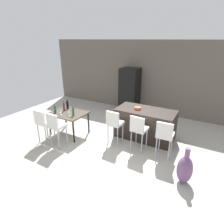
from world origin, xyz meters
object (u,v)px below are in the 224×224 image
(kitchen_island, at_px, (145,124))
(wine_bottle_end, at_px, (64,107))
(dining_chair_near, at_px, (43,121))
(wine_bottle_corner, at_px, (55,109))
(wine_glass_middle, at_px, (61,111))
(dining_table, at_px, (68,115))
(floor_vase, at_px, (185,169))
(bar_chair_right, at_px, (165,134))
(dining_chair_far, at_px, (56,125))
(wine_bottle_near, at_px, (67,105))
(refrigerator, at_px, (130,91))
(wine_glass_left, at_px, (69,112))
(bar_chair_middle, at_px, (139,128))
(wine_bottle_right, at_px, (73,112))
(bar_chair_left, at_px, (114,122))
(fruit_bowl, at_px, (138,108))

(kitchen_island, bearing_deg, wine_bottle_end, -159.55)
(kitchen_island, relative_size, dining_chair_near, 1.69)
(kitchen_island, height_order, wine_bottle_corner, wine_bottle_corner)
(dining_chair_near, bearing_deg, wine_glass_middle, 69.46)
(dining_table, bearing_deg, floor_vase, -7.76)
(bar_chair_right, bearing_deg, dining_chair_far, -161.00)
(wine_bottle_near, relative_size, refrigerator, 0.17)
(wine_bottle_near, relative_size, wine_glass_left, 1.81)
(bar_chair_middle, xyz_separation_m, dining_chair_near, (-2.58, -0.96, 0.00))
(dining_table, distance_m, floor_vase, 3.72)
(wine_glass_left, relative_size, floor_vase, 0.21)
(wine_bottle_near, height_order, wine_glass_left, wine_bottle_near)
(wine_bottle_right, distance_m, refrigerator, 2.97)
(dining_table, height_order, wine_bottle_near, wine_bottle_near)
(bar_chair_middle, distance_m, wine_bottle_right, 2.05)
(wine_bottle_near, bearing_deg, refrigerator, 66.32)
(kitchen_island, relative_size, wine_bottle_corner, 5.70)
(dining_chair_near, height_order, refrigerator, refrigerator)
(dining_table, xyz_separation_m, wine_bottle_corner, (-0.34, -0.22, 0.20))
(kitchen_island, distance_m, refrigerator, 2.33)
(kitchen_island, xyz_separation_m, wine_bottle_corner, (-2.56, -1.21, 0.40))
(bar_chair_middle, relative_size, floor_vase, 1.24)
(wine_bottle_right, relative_size, wine_bottle_near, 0.99)
(wine_bottle_right, bearing_deg, wine_bottle_end, 161.42)
(wine_bottle_right, bearing_deg, dining_chair_near, -129.32)
(dining_chair_far, height_order, wine_bottle_near, wine_bottle_near)
(bar_chair_right, height_order, dining_table, bar_chair_right)
(wine_bottle_corner, relative_size, wine_glass_left, 1.79)
(bar_chair_left, height_order, wine_bottle_right, same)
(fruit_bowl, bearing_deg, wine_glass_left, -147.67)
(wine_bottle_corner, bearing_deg, wine_glass_middle, -6.99)
(bar_chair_right, bearing_deg, fruit_bowl, 144.20)
(dining_chair_far, distance_m, wine_bottle_right, 0.71)
(dining_chair_near, bearing_deg, wine_bottle_end, 88.89)
(dining_chair_near, height_order, wine_bottle_end, wine_bottle_end)
(wine_bottle_end, distance_m, wine_glass_middle, 0.38)
(kitchen_island, xyz_separation_m, dining_chair_near, (-2.47, -1.78, 0.24))
(dining_chair_near, distance_m, wine_bottle_near, 1.09)
(dining_chair_far, xyz_separation_m, wine_bottle_near, (-0.52, 1.07, 0.17))
(wine_bottle_end, bearing_deg, dining_table, -16.99)
(wine_bottle_near, bearing_deg, bar_chair_left, -3.54)
(wine_glass_middle, bearing_deg, fruit_bowl, 30.28)
(refrigerator, bearing_deg, bar_chair_middle, -60.61)
(kitchen_island, height_order, dining_table, kitchen_island)
(wine_bottle_near, distance_m, floor_vase, 4.05)
(wine_glass_left, bearing_deg, wine_glass_middle, -165.29)
(wine_bottle_right, xyz_separation_m, wine_glass_middle, (-0.36, -0.15, -0.00))
(wine_glass_middle, relative_size, refrigerator, 0.09)
(dining_table, relative_size, wine_bottle_right, 3.60)
(dining_table, bearing_deg, refrigerator, 73.44)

